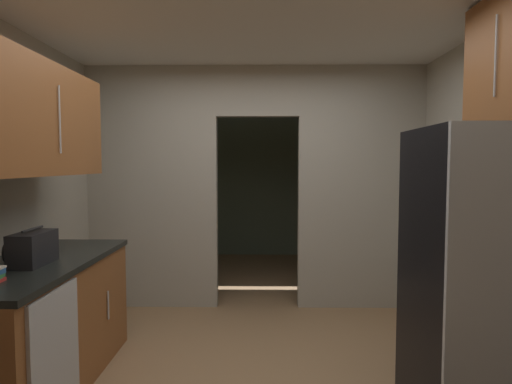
# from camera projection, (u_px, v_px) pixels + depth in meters

# --- Properties ---
(kitchen_overhead_slab) EXTENTS (3.97, 7.51, 0.06)m
(kitchen_overhead_slab) POSITION_uv_depth(u_px,v_px,m) (252.00, 26.00, 3.33)
(kitchen_overhead_slab) COLOR silver
(kitchen_partition) EXTENTS (3.57, 0.12, 2.57)m
(kitchen_partition) POSITION_uv_depth(u_px,v_px,m) (254.00, 182.00, 4.63)
(kitchen_partition) COLOR #ADA899
(kitchen_partition) RESTS_ON ground
(adjoining_room_shell) EXTENTS (3.57, 2.77, 2.57)m
(adjoining_room_shell) POSITION_uv_depth(u_px,v_px,m) (257.00, 181.00, 6.53)
(adjoining_room_shell) COLOR slate
(adjoining_room_shell) RESTS_ON ground
(refrigerator) EXTENTS (0.77, 0.78, 1.75)m
(refrigerator) POSITION_uv_depth(u_px,v_px,m) (485.00, 281.00, 2.47)
(refrigerator) COLOR black
(refrigerator) RESTS_ON ground
(lower_cabinet_run) EXTENTS (0.70, 1.69, 0.89)m
(lower_cabinet_run) POSITION_uv_depth(u_px,v_px,m) (39.00, 326.00, 2.93)
(lower_cabinet_run) COLOR brown
(lower_cabinet_run) RESTS_ON ground
(dishwasher) EXTENTS (0.02, 0.56, 0.83)m
(dishwasher) POSITION_uv_depth(u_px,v_px,m) (56.00, 362.00, 2.46)
(dishwasher) COLOR #B7BABC
(dishwasher) RESTS_ON ground
(upper_cabinet_counterside) EXTENTS (0.36, 1.52, 0.74)m
(upper_cabinet_counterside) POSITION_uv_depth(u_px,v_px,m) (32.00, 120.00, 2.84)
(upper_cabinet_counterside) COLOR brown
(boombox) EXTENTS (0.18, 0.36, 0.24)m
(boombox) POSITION_uv_depth(u_px,v_px,m) (33.00, 248.00, 2.80)
(boombox) COLOR black
(boombox) RESTS_ON lower_cabinet_run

